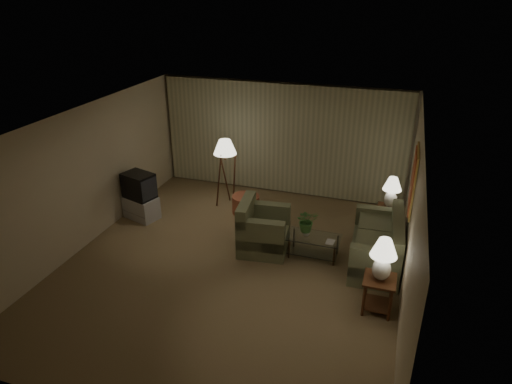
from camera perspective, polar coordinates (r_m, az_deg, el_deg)
ground at (r=8.59m, az=-2.99°, el=-8.95°), size 7.00×7.00×0.00m
room_shell at (r=9.08m, az=0.29°, el=5.37°), size 6.04×7.02×2.72m
sofa at (r=8.68m, az=14.74°, el=-6.48°), size 1.80×1.01×0.77m
armchair at (r=8.82m, az=1.00°, el=-4.89°), size 1.16×1.12×0.80m
side_table_near at (r=7.53m, az=15.08°, el=-11.64°), size 0.50×0.50×0.60m
side_table_far at (r=9.77m, az=16.21°, el=-2.86°), size 0.48×0.40×0.60m
table_lamp_near at (r=7.19m, az=15.62°, el=-7.69°), size 0.41×0.41×0.71m
table_lamp_far at (r=9.52m, az=16.62°, el=0.27°), size 0.38×0.38×0.65m
coffee_table at (r=8.74m, az=7.20°, el=-6.38°), size 0.99×0.54×0.41m
tv_cabinet at (r=10.36m, az=-14.14°, el=-1.87°), size 0.99×0.87×0.50m
crt_tv at (r=10.14m, az=-14.44°, el=0.78°), size 0.90×0.82×0.55m
floor_lamp at (r=10.40m, az=-3.81°, el=2.54°), size 0.52×0.52×1.60m
ottoman at (r=10.29m, az=-1.29°, el=-1.53°), size 0.67×0.67×0.41m
vase at (r=8.66m, az=6.30°, el=-5.06°), size 0.16×0.16×0.13m
flowers at (r=8.52m, az=6.39°, el=-3.37°), size 0.50×0.48×0.45m
book at (r=8.54m, az=8.77°, el=-6.11°), size 0.16×0.21×0.02m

